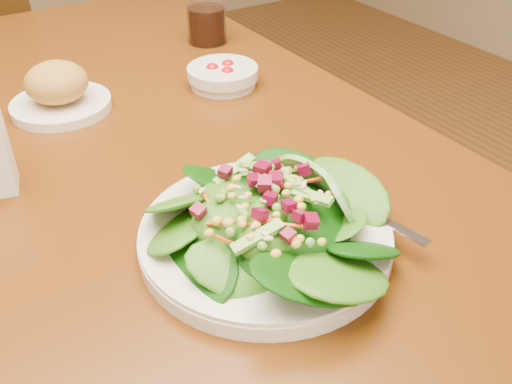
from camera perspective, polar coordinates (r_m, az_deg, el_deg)
dining_table at (r=0.94m, az=-13.99°, el=-0.66°), size 0.90×1.40×0.75m
salad_plate at (r=0.66m, az=1.69°, el=-2.83°), size 0.30×0.29×0.08m
bread_plate at (r=1.00m, az=-19.16°, el=9.51°), size 0.16×0.16×0.08m
tomato_bowl at (r=1.04m, az=-3.34°, el=11.54°), size 0.13×0.13×0.04m
drinking_glass at (r=1.23m, az=-4.99°, el=17.45°), size 0.08×0.08×0.14m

